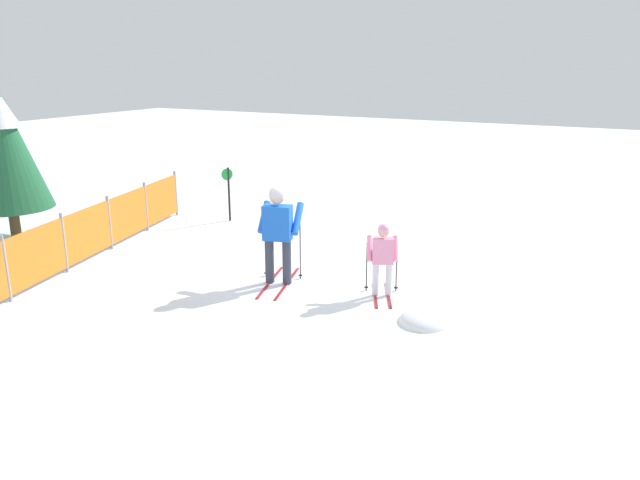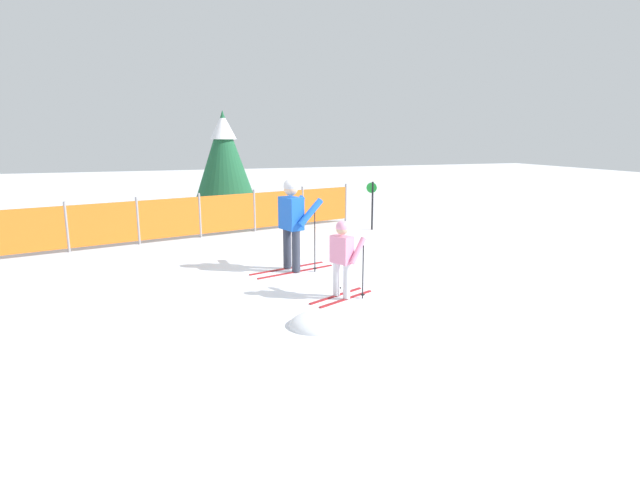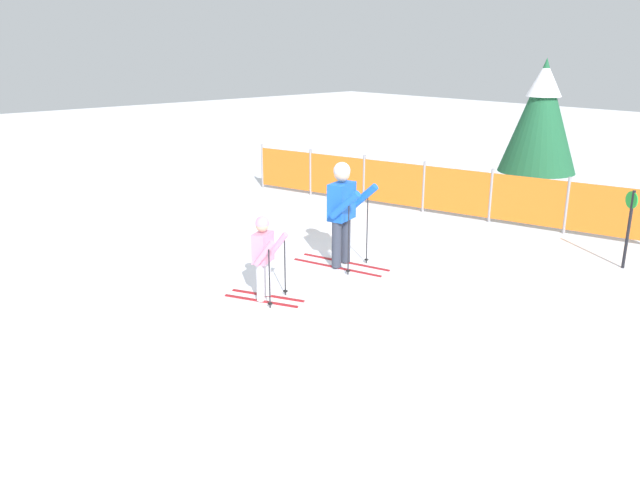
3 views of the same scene
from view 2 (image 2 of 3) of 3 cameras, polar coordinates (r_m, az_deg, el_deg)
ground_plane at (r=9.45m, az=-1.82°, el=-3.55°), size 60.00×60.00×0.00m
skier_adult at (r=9.28m, az=-3.18°, el=2.70°), size 1.67×0.89×1.73m
skier_child at (r=7.73m, az=2.58°, el=-1.51°), size 1.16×0.74×1.23m
safety_fence at (r=12.79m, az=-13.57°, el=2.74°), size 8.76×2.25×1.12m
conifer_far at (r=15.55m, az=-10.93°, el=9.79°), size 1.75×1.75×3.25m
trail_marker at (r=13.53m, az=5.98°, el=4.57°), size 0.25×0.16×1.30m
snow_mound at (r=6.83m, az=0.30°, el=-9.67°), size 0.92×0.79×0.37m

